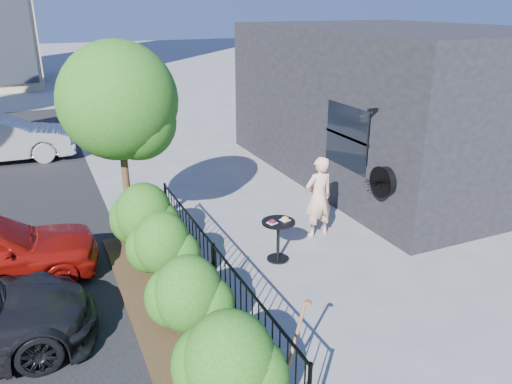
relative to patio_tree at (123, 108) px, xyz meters
name	(u,v)px	position (x,y,z in m)	size (l,w,h in m)	color
ground	(297,284)	(2.24, -2.76, -2.76)	(120.00, 120.00, 0.00)	gray
shop_building	(395,102)	(7.73, 1.74, -0.76)	(6.22, 9.00, 4.00)	black
fence	(214,274)	(0.74, -2.76, -2.20)	(0.05, 6.05, 1.10)	black
planting_bed	(173,312)	(0.04, -2.76, -2.72)	(1.30, 6.00, 0.08)	#382616
shrubs	(175,271)	(0.14, -2.66, -2.06)	(1.10, 5.60, 1.24)	#175C15
patio_tree	(123,108)	(0.00, 0.00, 0.00)	(2.20, 2.20, 3.94)	#3F2B19
cafe_table	(278,233)	(2.34, -1.82, -2.21)	(0.63, 0.63, 0.85)	black
woman	(319,197)	(3.56, -1.20, -1.90)	(0.63, 0.41, 1.72)	beige
shovel	(292,351)	(0.98, -4.91, -2.21)	(0.42, 0.16, 1.26)	brown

